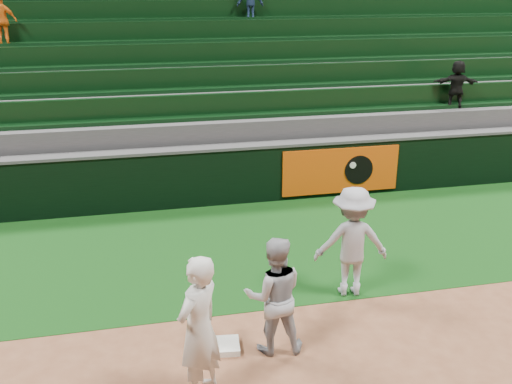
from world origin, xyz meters
TOP-DOWN VIEW (x-y plane):
  - ground at (0.00, 0.00)m, footprint 70.00×70.00m
  - foul_grass at (0.00, 3.00)m, footprint 36.00×4.20m
  - first_base at (-0.33, 0.13)m, footprint 0.41×0.41m
  - first_baseman at (-0.74, -0.64)m, footprint 0.75×0.75m
  - baserunner at (0.28, 0.01)m, footprint 0.82×0.67m
  - base_coach at (1.73, 1.12)m, footprint 1.18×0.78m
  - field_wall at (0.03, 5.20)m, footprint 36.00×0.45m
  - stadium_seating at (-0.00, 8.97)m, footprint 36.00×5.95m

SIDE VIEW (x-z plane):
  - ground at x=0.00m, z-range 0.00..0.00m
  - foul_grass at x=0.00m, z-range 0.00..0.01m
  - first_base at x=-0.33m, z-range 0.00..0.08m
  - field_wall at x=0.03m, z-range 0.01..1.26m
  - baserunner at x=0.28m, z-range 0.00..1.57m
  - base_coach at x=1.73m, z-range 0.01..1.70m
  - first_baseman at x=-0.74m, z-range 0.00..1.76m
  - stadium_seating at x=0.00m, z-range -0.78..4.18m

